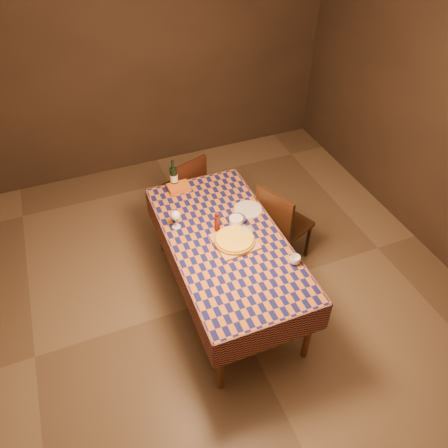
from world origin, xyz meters
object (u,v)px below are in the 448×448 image
object	(u,v)px
pizza	(235,240)
chair_right	(280,223)
bowl	(237,220)
chair_far	(184,190)
dining_table	(226,245)
cutting_board	(234,242)
white_plate	(248,210)
wine_bottle	(174,177)

from	to	relation	value
pizza	chair_right	distance (m)	0.75
bowl	chair_right	world-z (taller)	chair_right
chair_right	chair_far	bearing A→B (deg)	130.48
pizza	chair_far	size ratio (longest dim) A/B	0.45
dining_table	chair_far	world-z (taller)	chair_far
chair_right	pizza	bearing A→B (deg)	-152.62
bowl	chair_right	bearing A→B (deg)	10.43
cutting_board	bowl	xyz separation A→B (m)	(0.12, 0.23, 0.01)
white_plate	chair_right	bearing A→B (deg)	-3.79
wine_bottle	chair_right	distance (m)	1.11
dining_table	wine_bottle	xyz separation A→B (m)	(-0.19, 0.86, 0.19)
chair_far	pizza	bearing A→B (deg)	-85.45
cutting_board	pizza	bearing A→B (deg)	0.00
white_plate	chair_far	distance (m)	0.92
dining_table	wine_bottle	distance (m)	0.90
wine_bottle	cutting_board	bearing A→B (deg)	-75.64
wine_bottle	chair_right	size ratio (longest dim) A/B	0.31
cutting_board	wine_bottle	distance (m)	0.96
wine_bottle	bowl	bearing A→B (deg)	-62.82
cutting_board	white_plate	world-z (taller)	cutting_board
dining_table	chair_far	size ratio (longest dim) A/B	1.98
pizza	wine_bottle	distance (m)	0.96
cutting_board	chair_right	distance (m)	0.74
white_plate	dining_table	bearing A→B (deg)	-139.76
pizza	chair_far	world-z (taller)	chair_far
bowl	white_plate	size ratio (longest dim) A/B	0.60
cutting_board	wine_bottle	xyz separation A→B (m)	(-0.24, 0.93, 0.10)
dining_table	white_plate	xyz separation A→B (m)	(0.32, 0.27, 0.08)
cutting_board	bowl	world-z (taller)	bowl
pizza	bowl	xyz separation A→B (m)	(0.12, 0.23, -0.01)
pizza	white_plate	size ratio (longest dim) A/B	1.68
dining_table	cutting_board	distance (m)	0.12
cutting_board	white_plate	size ratio (longest dim) A/B	1.33
dining_table	chair_right	size ratio (longest dim) A/B	1.98
bowl	chair_right	size ratio (longest dim) A/B	0.16
chair_right	wine_bottle	bearing A→B (deg)	144.49
bowl	pizza	bearing A→B (deg)	-118.12
dining_table	cutting_board	bearing A→B (deg)	-54.58
cutting_board	white_plate	distance (m)	0.44
pizza	chair_far	distance (m)	1.19
wine_bottle	pizza	bearing A→B (deg)	-75.64
chair_far	chair_right	world-z (taller)	same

